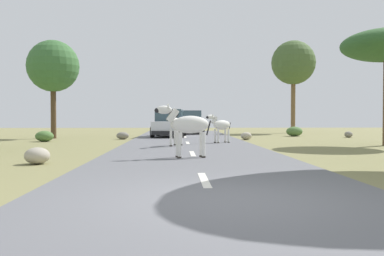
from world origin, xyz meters
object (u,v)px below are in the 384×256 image
at_px(zebra_1, 187,125).
at_px(bush_2, 44,136).
at_px(zebra_0, 176,124).
at_px(rock_0, 37,156).
at_px(rock_4, 123,136).
at_px(bush_3, 294,131).
at_px(car_1, 190,123).
at_px(tree_5, 293,63).
at_px(rock_1, 348,134).
at_px(rock_3, 246,136).
at_px(zebra_2, 220,125).
at_px(car_0, 169,124).
at_px(tree_1, 53,67).

bearing_deg(zebra_1, bush_2, 27.25).
height_order(zebra_0, rock_0, zebra_0).
distance_m(bush_2, rock_4, 4.40).
relative_size(bush_2, rock_0, 1.34).
bearing_deg(bush_3, bush_2, -159.14).
xyz_separation_m(zebra_1, bush_2, (-7.28, 9.58, -0.76)).
relative_size(zebra_0, car_1, 0.38).
xyz_separation_m(tree_5, rock_0, (-13.34, -22.27, -5.44)).
distance_m(bush_3, rock_1, 3.49).
bearing_deg(bush_3, tree_5, 75.26).
relative_size(zebra_0, rock_3, 2.60).
height_order(bush_2, rock_0, bush_2).
relative_size(car_1, bush_3, 4.00).
relative_size(tree_5, rock_1, 14.56).
bearing_deg(zebra_0, bush_2, -18.17).
relative_size(bush_3, rock_3, 1.72).
xyz_separation_m(bush_3, rock_1, (2.93, -1.90, -0.13)).
bearing_deg(rock_4, rock_3, -5.46).
xyz_separation_m(zebra_0, rock_3, (4.03, 5.82, -0.77)).
relative_size(zebra_2, rock_3, 2.25).
xyz_separation_m(zebra_0, rock_0, (-3.81, -6.43, -0.76)).
xyz_separation_m(car_0, rock_4, (-2.67, -2.42, -0.63)).
height_order(car_1, bush_3, car_1).
height_order(bush_2, rock_3, bush_2).
distance_m(zebra_1, rock_0, 4.42).
bearing_deg(tree_5, zebra_2, -118.30).
bearing_deg(car_1, rock_1, 149.63).
bearing_deg(zebra_1, car_1, -12.12).
xyz_separation_m(zebra_1, rock_4, (-3.45, 11.73, -0.83)).
height_order(zebra_0, rock_3, zebra_0).
xyz_separation_m(zebra_2, tree_5, (7.36, 13.68, 4.77)).
distance_m(bush_2, rock_3, 11.05).
height_order(tree_1, bush_3, tree_1).
bearing_deg(rock_3, zebra_0, -124.72).
relative_size(car_1, rock_4, 6.02).
relative_size(car_1, bush_2, 4.59).
xyz_separation_m(car_1, rock_1, (9.85, -5.85, -0.65)).
relative_size(zebra_1, bush_2, 1.85).
relative_size(car_0, tree_1, 0.75).
relative_size(zebra_0, zebra_1, 0.93).
xyz_separation_m(car_1, rock_4, (-4.17, -7.48, -0.63)).
distance_m(zebra_0, bush_3, 12.85).
bearing_deg(bush_2, rock_3, 7.65).
xyz_separation_m(car_1, tree_1, (-8.49, -6.23, 3.51)).
bearing_deg(bush_3, rock_1, -32.95).
relative_size(tree_5, rock_4, 10.36).
height_order(zebra_2, car_0, car_0).
bearing_deg(rock_3, car_1, 109.88).
xyz_separation_m(car_1, rock_3, (2.95, -8.16, -0.63)).
height_order(tree_1, rock_4, tree_1).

